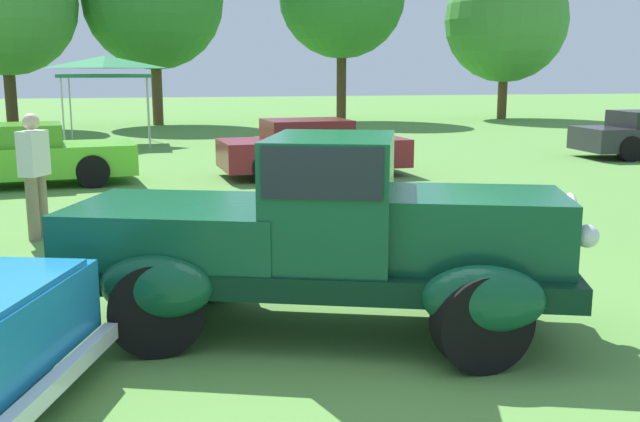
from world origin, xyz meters
TOP-DOWN VIEW (x-y plane):
  - ground_plane at (0.00, 0.00)m, footprint 120.00×120.00m
  - feature_pickup_truck at (-0.06, 0.20)m, footprint 4.47×2.91m
  - show_car_lime at (-3.89, 9.53)m, footprint 4.49×2.22m
  - show_car_burgundy at (2.03, 9.51)m, footprint 4.07×1.89m
  - spectator_far_side at (-2.94, 4.54)m, footprint 0.39×0.47m
  - canopy_tent_left_field at (-2.51, 17.77)m, footprint 2.69×2.69m
  - treeline_mid_left at (-6.40, 24.73)m, footprint 5.46×5.46m
  - treeline_far_right at (15.26, 26.22)m, footprint 5.71×5.71m

SIDE VIEW (x-z plane):
  - ground_plane at x=0.00m, z-range 0.00..0.00m
  - show_car_burgundy at x=2.03m, z-range -0.01..1.21m
  - show_car_lime at x=-3.89m, z-range -0.01..1.21m
  - feature_pickup_truck at x=-0.06m, z-range 0.01..1.71m
  - spectator_far_side at x=-2.94m, z-range 0.07..1.76m
  - canopy_tent_left_field at x=-2.51m, z-range 1.07..3.78m
  - treeline_far_right at x=15.26m, z-range 0.85..8.28m
  - treeline_mid_left at x=-6.40m, z-range 1.02..8.53m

